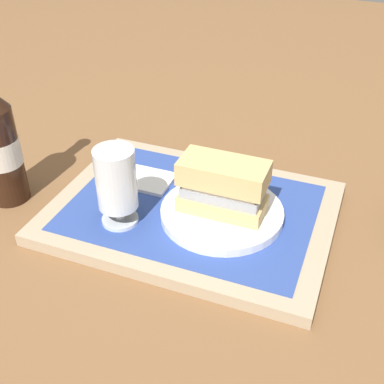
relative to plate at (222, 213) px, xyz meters
The scene contains 7 objects.
ground_plane 0.06m from the plate, ahead, with size 3.00×3.00×0.00m, color brown.
tray 0.06m from the plate, ahead, with size 0.44×0.32×0.02m, color tan.
placemat 0.05m from the plate, ahead, with size 0.38×0.27×0.00m, color #2D4793.
plate is the anchor object (origin of this frame).
sandwich 0.05m from the plate, ahead, with size 0.13×0.06×0.08m.
beer_glass 0.17m from the plate, 25.57° to the left, with size 0.06×0.06×0.12m.
napkin_folded 0.16m from the plate, 16.85° to the right, with size 0.09×0.07×0.01m, color white.
Camera 1 is at (-0.23, 0.59, 0.50)m, focal length 46.70 mm.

